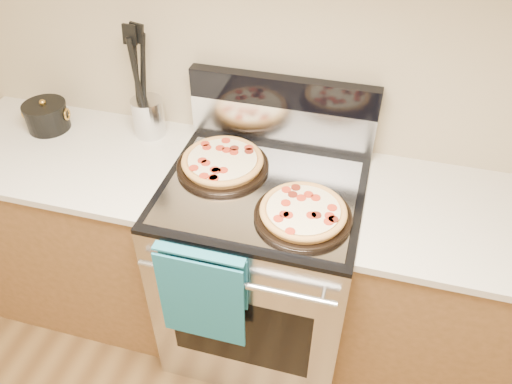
% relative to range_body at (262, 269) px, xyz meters
% --- Properties ---
extents(wall_back, '(4.00, 0.00, 4.00)m').
position_rel_range_body_xyz_m(wall_back, '(0.00, 0.35, 0.90)').
color(wall_back, tan).
rests_on(wall_back, ground).
extents(range_body, '(0.76, 0.68, 0.90)m').
position_rel_range_body_xyz_m(range_body, '(0.00, 0.00, 0.00)').
color(range_body, '#B7B7BC').
rests_on(range_body, ground).
extents(oven_window, '(0.56, 0.01, 0.40)m').
position_rel_range_body_xyz_m(oven_window, '(0.00, -0.34, 0.00)').
color(oven_window, black).
rests_on(oven_window, range_body).
extents(cooktop, '(0.76, 0.68, 0.02)m').
position_rel_range_body_xyz_m(cooktop, '(0.00, 0.00, 0.46)').
color(cooktop, black).
rests_on(cooktop, range_body).
extents(backsplash_lower, '(0.76, 0.06, 0.18)m').
position_rel_range_body_xyz_m(backsplash_lower, '(0.00, 0.31, 0.56)').
color(backsplash_lower, silver).
rests_on(backsplash_lower, cooktop).
extents(backsplash_upper, '(0.76, 0.06, 0.12)m').
position_rel_range_body_xyz_m(backsplash_upper, '(0.00, 0.31, 0.71)').
color(backsplash_upper, black).
rests_on(backsplash_upper, backsplash_lower).
extents(oven_handle, '(0.70, 0.03, 0.03)m').
position_rel_range_body_xyz_m(oven_handle, '(0.00, -0.38, 0.35)').
color(oven_handle, silver).
rests_on(oven_handle, range_body).
extents(dish_towel, '(0.32, 0.05, 0.42)m').
position_rel_range_body_xyz_m(dish_towel, '(-0.12, -0.38, 0.25)').
color(dish_towel, '#1B5D8A').
rests_on(dish_towel, oven_handle).
extents(foil_sheet, '(0.70, 0.55, 0.01)m').
position_rel_range_body_xyz_m(foil_sheet, '(0.00, -0.03, 0.47)').
color(foil_sheet, gray).
rests_on(foil_sheet, cooktop).
extents(cabinet_left, '(1.00, 0.62, 0.88)m').
position_rel_range_body_xyz_m(cabinet_left, '(-0.88, 0.03, -0.01)').
color(cabinet_left, brown).
rests_on(cabinet_left, ground).
extents(countertop_left, '(1.02, 0.64, 0.03)m').
position_rel_range_body_xyz_m(countertop_left, '(-0.88, 0.03, 0.45)').
color(countertop_left, beige).
rests_on(countertop_left, cabinet_left).
extents(cabinet_right, '(1.00, 0.62, 0.88)m').
position_rel_range_body_xyz_m(cabinet_right, '(0.88, 0.03, -0.01)').
color(cabinet_right, brown).
rests_on(cabinet_right, ground).
extents(countertop_right, '(1.02, 0.64, 0.03)m').
position_rel_range_body_xyz_m(countertop_right, '(0.88, 0.03, 0.45)').
color(countertop_right, beige).
rests_on(countertop_right, cabinet_right).
extents(pepperoni_pizza_back, '(0.47, 0.47, 0.05)m').
position_rel_range_body_xyz_m(pepperoni_pizza_back, '(-0.18, 0.07, 0.50)').
color(pepperoni_pizza_back, '#BD8239').
rests_on(pepperoni_pizza_back, foil_sheet).
extents(pepperoni_pizza_front, '(0.41, 0.41, 0.05)m').
position_rel_range_body_xyz_m(pepperoni_pizza_front, '(0.18, -0.13, 0.50)').
color(pepperoni_pizza_front, '#BD8239').
rests_on(pepperoni_pizza_front, foil_sheet).
extents(utensil_crock, '(0.17, 0.17, 0.17)m').
position_rel_range_body_xyz_m(utensil_crock, '(-0.57, 0.24, 0.54)').
color(utensil_crock, silver).
rests_on(utensil_crock, countertop_left).
extents(saucepan, '(0.21, 0.21, 0.11)m').
position_rel_range_body_xyz_m(saucepan, '(-1.02, 0.16, 0.51)').
color(saucepan, black).
rests_on(saucepan, countertop_left).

